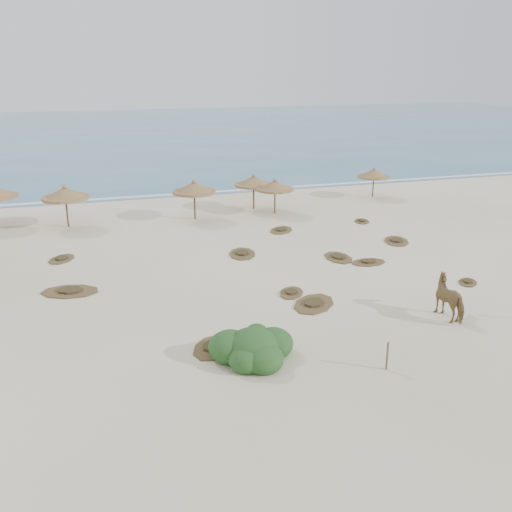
% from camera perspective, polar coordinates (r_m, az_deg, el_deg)
% --- Properties ---
extents(ground, '(160.00, 160.00, 0.00)m').
position_cam_1_polar(ground, '(25.66, 5.55, -5.64)').
color(ground, beige).
rests_on(ground, ground).
extents(ocean, '(200.00, 100.00, 0.01)m').
position_cam_1_polar(ocean, '(97.53, -11.87, 12.04)').
color(ocean, '#2C6185').
rests_on(ocean, ground).
extents(foam_line, '(70.00, 0.60, 0.01)m').
position_cam_1_polar(foam_line, '(49.53, -6.05, 6.27)').
color(foam_line, silver).
rests_on(foam_line, ground).
extents(palapa_1, '(3.71, 3.71, 2.94)m').
position_cam_1_polar(palapa_1, '(40.41, -18.55, 5.91)').
color(palapa_1, brown).
rests_on(palapa_1, ground).
extents(palapa_2, '(3.76, 3.76, 2.88)m').
position_cam_1_polar(palapa_2, '(40.60, -6.21, 6.76)').
color(palapa_2, brown).
rests_on(palapa_2, ground).
extents(palapa_3, '(3.08, 3.08, 2.72)m').
position_cam_1_polar(palapa_3, '(43.35, -0.24, 7.44)').
color(palapa_3, brown).
rests_on(palapa_3, ground).
extents(palapa_4, '(3.69, 3.69, 2.65)m').
position_cam_1_polar(palapa_4, '(42.08, 1.91, 7.02)').
color(palapa_4, brown).
rests_on(palapa_4, ground).
extents(palapa_5, '(3.34, 3.34, 2.51)m').
position_cam_1_polar(palapa_5, '(48.37, 11.71, 8.04)').
color(palapa_5, brown).
rests_on(palapa_5, ground).
extents(horse, '(1.12, 2.19, 1.79)m').
position_cam_1_polar(horse, '(26.17, 18.97, -3.99)').
color(horse, olive).
rests_on(horse, ground).
extents(fence_post_near, '(0.10, 0.10, 1.09)m').
position_cam_1_polar(fence_post_near, '(21.35, 12.99, -9.71)').
color(fence_post_near, '#63574A').
rests_on(fence_post_near, ground).
extents(bush, '(3.26, 2.87, 1.46)m').
position_cam_1_polar(bush, '(21.46, -0.28, -9.22)').
color(bush, '#2A5022').
rests_on(bush, ground).
extents(scrub_1, '(3.14, 2.44, 0.16)m').
position_cam_1_polar(scrub_1, '(29.15, -18.11, -3.36)').
color(scrub_1, brown).
rests_on(scrub_1, ground).
extents(scrub_2, '(1.84, 2.04, 0.16)m').
position_cam_1_polar(scrub_2, '(27.60, 3.55, -3.67)').
color(scrub_2, brown).
rests_on(scrub_2, ground).
extents(scrub_3, '(1.48, 2.25, 0.16)m').
position_cam_1_polar(scrub_3, '(32.86, 8.24, -0.13)').
color(scrub_3, brown).
rests_on(scrub_3, ground).
extents(scrub_4, '(2.08, 1.42, 0.16)m').
position_cam_1_polar(scrub_4, '(32.37, 11.18, -0.59)').
color(scrub_4, brown).
rests_on(scrub_4, ground).
extents(scrub_5, '(2.27, 2.69, 0.16)m').
position_cam_1_polar(scrub_5, '(36.64, 13.86, 1.48)').
color(scrub_5, brown).
rests_on(scrub_5, ground).
extents(scrub_6, '(2.00, 2.27, 0.16)m').
position_cam_1_polar(scrub_6, '(34.09, -18.87, -0.27)').
color(scrub_6, brown).
rests_on(scrub_6, ground).
extents(scrub_7, '(2.40, 2.52, 0.16)m').
position_cam_1_polar(scrub_7, '(37.98, 2.55, 2.62)').
color(scrub_7, brown).
rests_on(scrub_7, ground).
extents(scrub_9, '(3.03, 3.06, 0.16)m').
position_cam_1_polar(scrub_9, '(26.45, 5.80, -4.75)').
color(scrub_9, brown).
rests_on(scrub_9, ground).
extents(scrub_10, '(1.48, 1.80, 0.16)m').
position_cam_1_polar(scrub_10, '(40.81, 10.56, 3.45)').
color(scrub_10, brown).
rests_on(scrub_10, ground).
extents(scrub_11, '(2.33, 2.60, 0.16)m').
position_cam_1_polar(scrub_11, '(22.52, -4.41, -9.09)').
color(scrub_11, brown).
rests_on(scrub_11, ground).
extents(scrub_12, '(1.57, 1.61, 0.16)m').
position_cam_1_polar(scrub_12, '(30.78, 20.42, -2.46)').
color(scrub_12, brown).
rests_on(scrub_12, ground).
extents(scrub_13, '(2.09, 2.68, 0.16)m').
position_cam_1_polar(scrub_13, '(33.18, -1.38, 0.25)').
color(scrub_13, brown).
rests_on(scrub_13, ground).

